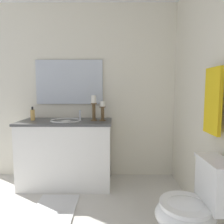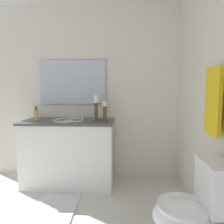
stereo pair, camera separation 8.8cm
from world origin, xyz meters
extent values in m
cube|color=silver|center=(0.00, 1.38, 1.23)|extent=(2.41, 0.04, 2.45)
cube|color=silver|center=(-1.21, 0.00, 1.23)|extent=(0.04, 2.75, 2.45)
cube|color=white|center=(-0.88, -0.14, 0.41)|extent=(0.55, 1.16, 0.83)
cube|color=#4C4C4C|center=(-0.88, -0.14, 0.84)|extent=(0.58, 1.19, 0.03)
sphere|color=black|center=(-0.98, -0.73, 0.46)|extent=(0.02, 0.02, 0.02)
sphere|color=black|center=(-0.78, -0.73, 0.46)|extent=(0.02, 0.02, 0.02)
ellipsoid|color=white|center=(-0.88, -0.14, 0.81)|extent=(0.38, 0.30, 0.11)
torus|color=white|center=(-0.88, -0.14, 0.86)|extent=(0.40, 0.40, 0.02)
cylinder|color=silver|center=(-0.88, 0.05, 0.93)|extent=(0.02, 0.02, 0.14)
cube|color=silver|center=(-1.16, -0.14, 1.37)|extent=(0.02, 0.94, 0.62)
cylinder|color=brown|center=(-0.89, 0.34, 0.87)|extent=(0.09, 0.09, 0.01)
cylinder|color=brown|center=(-0.89, 0.34, 0.95)|extent=(0.04, 0.04, 0.17)
cylinder|color=brown|center=(-0.89, 0.34, 1.04)|extent=(0.08, 0.08, 0.01)
cylinder|color=white|center=(-0.89, 0.34, 1.08)|extent=(0.06, 0.06, 0.07)
cylinder|color=brown|center=(-0.88, 0.23, 0.87)|extent=(0.09, 0.09, 0.01)
cylinder|color=brown|center=(-0.88, 0.23, 0.97)|extent=(0.04, 0.04, 0.22)
cylinder|color=brown|center=(-0.88, 0.23, 1.08)|extent=(0.08, 0.08, 0.01)
cylinder|color=white|center=(-0.88, 0.23, 1.14)|extent=(0.06, 0.06, 0.10)
cylinder|color=#E5B259|center=(-0.91, -0.58, 0.93)|extent=(0.06, 0.06, 0.14)
cylinder|color=black|center=(-0.91, -0.58, 1.02)|extent=(0.02, 0.02, 0.04)
ellipsoid|color=white|center=(0.32, 1.03, 0.32)|extent=(0.38, 0.46, 0.24)
cylinder|color=white|center=(0.32, 1.03, 0.40)|extent=(0.39, 0.39, 0.03)
cube|color=white|center=(0.32, 1.25, 0.56)|extent=(0.36, 0.17, 0.32)
cube|color=white|center=(0.32, 1.25, 0.73)|extent=(0.38, 0.19, 0.03)
cube|color=yellow|center=(0.10, 1.30, 1.17)|extent=(0.25, 0.03, 0.55)
cube|color=silver|center=(-0.26, -0.14, 0.01)|extent=(0.60, 0.44, 0.02)
camera|label=1|loc=(1.82, 0.48, 1.27)|focal=33.60mm
camera|label=2|loc=(1.82, 0.57, 1.27)|focal=33.60mm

